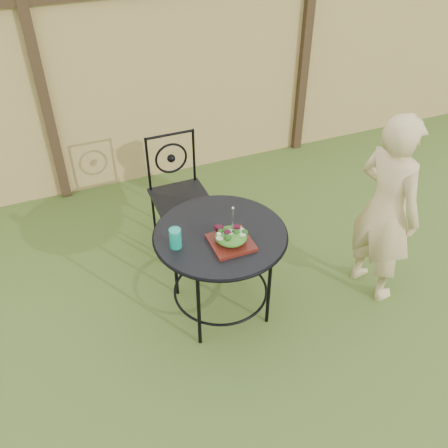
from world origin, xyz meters
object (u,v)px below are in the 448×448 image
patio_chair (178,189)px  diner (386,210)px  salad_plate (231,243)px  patio_table (220,248)px

patio_chair → diner: bearing=-43.9°
salad_plate → diner: bearing=-4.5°
patio_table → diner: bearing=-10.8°
patio_table → diner: diner is taller
patio_chair → salad_plate: (0.03, -1.06, 0.23)m
diner → salad_plate: bearing=75.3°
diner → salad_plate: (-1.16, 0.09, -0.01)m
patio_table → patio_chair: 0.93m
patio_chair → diner: diner is taller
patio_table → diner: size_ratio=0.62×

